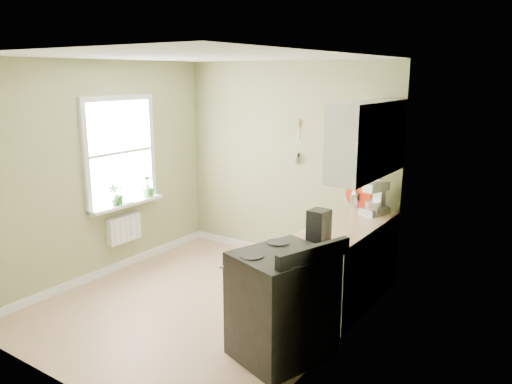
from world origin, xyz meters
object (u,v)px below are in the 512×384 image
Objects in this scene: stand_mixer at (376,199)px; kettle at (355,199)px; stove at (282,304)px; coffee_maker at (319,226)px.

stand_mixer is 2.03× the size of kettle.
stand_mixer reaches higher than stove.
stove is 3.53× the size of coffee_maker.
stove is 2.03m from stand_mixer.
stand_mixer reaches higher than kettle.
stove is at bearing -89.53° from coffee_maker.
coffee_maker is at bearing -81.09° from kettle.
stove is 2.61× the size of stand_mixer.
stand_mixer is at bearing 84.94° from coffee_maker.
stand_mixer is at bearing 86.91° from stove.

